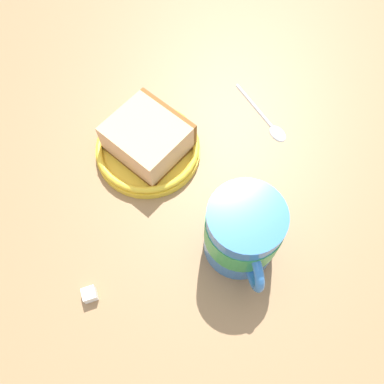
{
  "coord_description": "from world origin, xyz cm",
  "views": [
    {
      "loc": [
        21.41,
        -5.27,
        49.66
      ],
      "look_at": [
        0.67,
        3.6,
        3.0
      ],
      "focal_mm": 38.59,
      "sensor_mm": 36.0,
      "label": 1
    }
  ],
  "objects_px": {
    "cake_slice": "(148,137)",
    "teaspoon": "(270,123)",
    "sugar_cube": "(90,294)",
    "small_plate": "(148,149)",
    "tea_mug": "(243,232)"
  },
  "relations": [
    {
      "from": "sugar_cube",
      "to": "small_plate",
      "type": "bearing_deg",
      "value": 140.14
    },
    {
      "from": "tea_mug",
      "to": "sugar_cube",
      "type": "bearing_deg",
      "value": -94.23
    },
    {
      "from": "small_plate",
      "to": "tea_mug",
      "type": "height_order",
      "value": "tea_mug"
    },
    {
      "from": "small_plate",
      "to": "teaspoon",
      "type": "height_order",
      "value": "small_plate"
    },
    {
      "from": "cake_slice",
      "to": "teaspoon",
      "type": "relative_size",
      "value": 1.04
    },
    {
      "from": "cake_slice",
      "to": "teaspoon",
      "type": "bearing_deg",
      "value": 81.56
    },
    {
      "from": "small_plate",
      "to": "tea_mug",
      "type": "xyz_separation_m",
      "value": [
        0.17,
        0.06,
        0.04
      ]
    },
    {
      "from": "small_plate",
      "to": "sugar_cube",
      "type": "xyz_separation_m",
      "value": [
        0.16,
        -0.13,
        -0.0
      ]
    },
    {
      "from": "small_plate",
      "to": "cake_slice",
      "type": "relative_size",
      "value": 1.16
    },
    {
      "from": "small_plate",
      "to": "teaspoon",
      "type": "xyz_separation_m",
      "value": [
        0.02,
        0.18,
        -0.01
      ]
    },
    {
      "from": "teaspoon",
      "to": "sugar_cube",
      "type": "distance_m",
      "value": 0.34
    },
    {
      "from": "teaspoon",
      "to": "small_plate",
      "type": "bearing_deg",
      "value": -97.97
    },
    {
      "from": "small_plate",
      "to": "tea_mug",
      "type": "relative_size",
      "value": 1.26
    },
    {
      "from": "cake_slice",
      "to": "small_plate",
      "type": "bearing_deg",
      "value": -63.89
    },
    {
      "from": "small_plate",
      "to": "sugar_cube",
      "type": "height_order",
      "value": "small_plate"
    }
  ]
}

